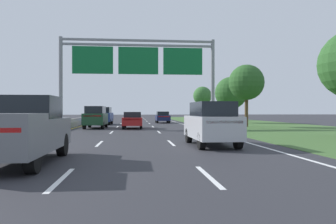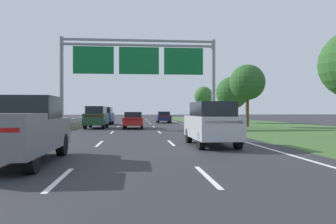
{
  "view_description": "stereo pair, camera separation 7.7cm",
  "coord_description": "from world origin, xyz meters",
  "views": [
    {
      "loc": [
        -0.04,
        1.94,
        1.7
      ],
      "look_at": [
        1.66,
        19.23,
        1.62
      ],
      "focal_mm": 36.15,
      "sensor_mm": 36.0,
      "label": 1
    },
    {
      "loc": [
        0.04,
        1.93,
        1.7
      ],
      "look_at": [
        1.66,
        19.23,
        1.62
      ],
      "focal_mm": 36.15,
      "sensor_mm": 36.0,
      "label": 2
    }
  ],
  "objects": [
    {
      "name": "roadside_tree_mid",
      "position": [
        11.57,
        36.24,
        4.63
      ],
      "size": [
        3.71,
        3.71,
        6.5
      ],
      "color": "#4C3823",
      "rests_on": "ground"
    },
    {
      "name": "car_navy_right_lane_sedan",
      "position": [
        3.77,
        48.41,
        0.82
      ],
      "size": [
        1.83,
        4.41,
        1.57
      ],
      "rotation": [
        0.0,
        0.0,
        1.57
      ],
      "color": "#161E47",
      "rests_on": "ground"
    },
    {
      "name": "lane_striping",
      "position": [
        0.0,
        34.54,
        0.0
      ],
      "size": [
        11.96,
        106.0,
        0.01
      ],
      "color": "white",
      "rests_on": "ground"
    },
    {
      "name": "median_barrier_concrete",
      "position": [
        -6.6,
        35.0,
        0.35
      ],
      "size": [
        0.6,
        110.0,
        0.85
      ],
      "color": "#A8A399",
      "rests_on": "ground"
    },
    {
      "name": "car_red_centre_lane_sedan",
      "position": [
        -0.25,
        34.25,
        0.82
      ],
      "size": [
        1.91,
        4.44,
        1.57
      ],
      "rotation": [
        0.0,
        0.0,
        1.55
      ],
      "color": "maroon",
      "rests_on": "ground"
    },
    {
      "name": "car_silver_right_lane_suv",
      "position": [
        3.64,
        17.97,
        1.1
      ],
      "size": [
        1.97,
        4.73,
        2.11
      ],
      "rotation": [
        0.0,
        0.0,
        1.59
      ],
      "color": "#B2B5BA",
      "rests_on": "ground"
    },
    {
      "name": "grass_verge_right",
      "position": [
        13.95,
        35.0,
        0.01
      ],
      "size": [
        14.0,
        110.0,
        0.02
      ],
      "primitive_type": "cube",
      "color": "#3D602D",
      "rests_on": "ground"
    },
    {
      "name": "car_blue_left_lane_suv",
      "position": [
        -3.82,
        43.67,
        1.1
      ],
      "size": [
        2.01,
        4.74,
        2.11
      ],
      "rotation": [
        0.0,
        0.0,
        1.55
      ],
      "color": "navy",
      "rests_on": "ground"
    },
    {
      "name": "car_darkgreen_left_lane_suv",
      "position": [
        -3.78,
        34.83,
        1.1
      ],
      "size": [
        1.99,
        4.74,
        2.11
      ],
      "rotation": [
        0.0,
        0.0,
        1.55
      ],
      "color": "#193D23",
      "rests_on": "ground"
    },
    {
      "name": "roadside_tree_distant",
      "position": [
        12.31,
        62.99,
        4.39
      ],
      "size": [
        3.4,
        3.4,
        6.12
      ],
      "color": "#4C3823",
      "rests_on": "ground"
    },
    {
      "name": "ground_plane",
      "position": [
        0.0,
        35.0,
        0.0
      ],
      "size": [
        220.0,
        220.0,
        0.0
      ],
      "primitive_type": "plane",
      "color": "#2B2B30"
    },
    {
      "name": "overhead_sign_gantry",
      "position": [
        0.3,
        34.75,
        6.19
      ],
      "size": [
        15.06,
        0.42,
        8.72
      ],
      "color": "gray",
      "rests_on": "ground"
    },
    {
      "name": "roadside_tree_far",
      "position": [
        13.15,
        47.4,
        4.12
      ],
      "size": [
        4.43,
        4.43,
        6.35
      ],
      "color": "#4C3823",
      "rests_on": "ground"
    },
    {
      "name": "pickup_truck_grey",
      "position": [
        -3.61,
        13.19,
        1.07
      ],
      "size": [
        2.01,
        5.41,
        2.2
      ],
      "rotation": [
        0.0,
        0.0,
        1.57
      ],
      "color": "slate",
      "rests_on": "ground"
    }
  ]
}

